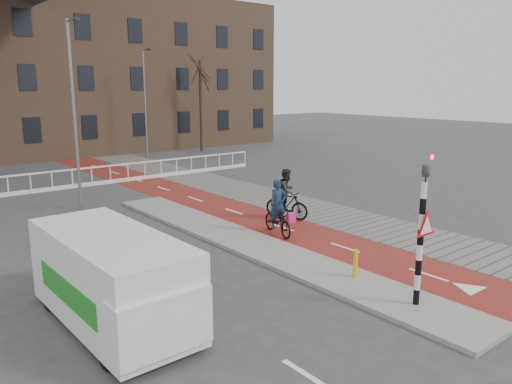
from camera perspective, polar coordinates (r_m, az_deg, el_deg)
ground at (r=14.03m, az=12.26°, el=-9.51°), size 120.00×120.00×0.00m
bike_lane at (r=22.17m, az=-5.59°, el=-1.24°), size 2.50×60.00×0.01m
sidewalk at (r=23.77m, az=0.05°, el=-0.27°), size 3.00×60.00×0.01m
curb_island at (r=16.21m, az=-0.41°, el=-6.01°), size 1.80×16.00×0.12m
traffic_signal at (r=11.83m, az=18.46°, el=-3.78°), size 0.80×0.80×3.68m
bollard at (r=13.55m, az=11.30°, el=-8.00°), size 0.12×0.12×0.75m
cyclist_near at (r=17.29m, az=2.54°, el=-2.79°), size 1.08×1.96×1.94m
cyclist_far at (r=19.33m, az=3.53°, el=-0.70°), size 1.10×1.91×1.97m
van at (r=11.25m, az=-16.19°, el=-9.39°), size 1.99×4.76×2.03m
railing at (r=26.07m, az=-26.45°, el=0.23°), size 28.00×0.10×0.99m
tree_right at (r=39.63m, az=-6.30°, el=9.70°), size 0.26×0.26×6.98m
streetlight_near at (r=21.68m, az=-20.04°, el=8.01°), size 0.12×0.12×7.65m
streetlight_right at (r=36.68m, az=-12.56°, el=9.80°), size 0.12×0.12×7.62m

